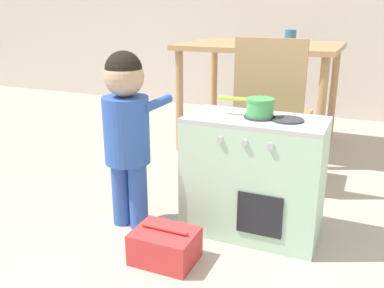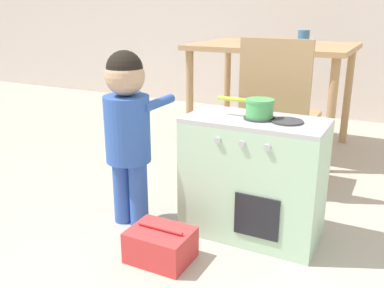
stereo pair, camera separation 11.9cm
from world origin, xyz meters
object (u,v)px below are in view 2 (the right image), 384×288
at_px(play_kitchen, 253,178).
at_px(toy_pot, 259,107).
at_px(toy_basket, 161,245).
at_px(cup_on_table, 304,37).
at_px(dining_table, 273,58).
at_px(dining_chair_near, 278,111).
at_px(child_figure, 127,121).

distance_m(play_kitchen, toy_pot, 0.34).
bearing_deg(toy_basket, toy_pot, 54.61).
bearing_deg(cup_on_table, toy_basket, -93.05).
bearing_deg(play_kitchen, dining_table, 104.07).
bearing_deg(cup_on_table, dining_table, -134.19).
bearing_deg(dining_chair_near, cup_on_table, 96.47).
height_order(toy_pot, child_figure, child_figure).
relative_size(dining_table, cup_on_table, 12.08).
relative_size(play_kitchen, dining_table, 0.55).
distance_m(toy_pot, toy_basket, 0.73).
relative_size(toy_pot, cup_on_table, 2.76).
distance_m(play_kitchen, cup_on_table, 1.61).
bearing_deg(play_kitchen, cup_on_table, 96.20).
height_order(play_kitchen, dining_chair_near, dining_chair_near).
xyz_separation_m(play_kitchen, child_figure, (-0.57, -0.17, 0.24)).
distance_m(play_kitchen, child_figure, 0.64).
xyz_separation_m(toy_basket, cup_on_table, (0.10, 1.90, 0.75)).
relative_size(child_figure, dining_chair_near, 0.97).
bearing_deg(dining_table, play_kitchen, -75.93).
distance_m(toy_basket, cup_on_table, 2.05).
distance_m(toy_basket, dining_chair_near, 1.05).
bearing_deg(toy_basket, cup_on_table, 86.95).
xyz_separation_m(child_figure, cup_on_table, (0.40, 1.68, 0.30)).
xyz_separation_m(play_kitchen, dining_chair_near, (-0.06, 0.56, 0.19)).
bearing_deg(dining_table, toy_basket, -87.70).
relative_size(toy_pot, dining_table, 0.23).
bearing_deg(play_kitchen, toy_basket, -124.33).
height_order(play_kitchen, toy_basket, play_kitchen).
relative_size(toy_pot, dining_chair_near, 0.29).
bearing_deg(toy_pot, child_figure, -163.43).
bearing_deg(child_figure, play_kitchen, 16.83).
xyz_separation_m(child_figure, toy_basket, (0.30, -0.22, -0.46)).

